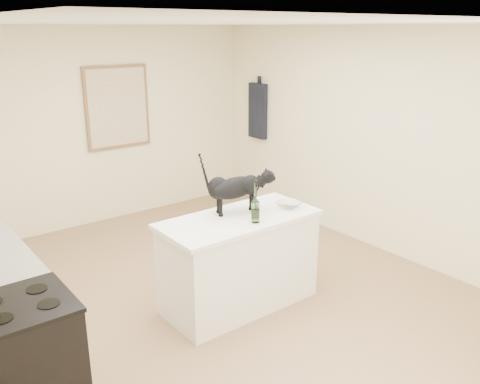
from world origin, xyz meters
name	(u,v)px	position (x,y,z in m)	size (l,w,h in m)	color
floor	(219,298)	(0.00, 0.00, 0.00)	(5.50, 5.50, 0.00)	#8E684B
ceiling	(215,23)	(0.00, 0.00, 2.60)	(5.50, 5.50, 0.00)	white
wall_back	(97,128)	(0.00, 2.75, 1.30)	(4.50, 4.50, 0.00)	beige
wall_right	(373,141)	(2.25, 0.00, 1.30)	(5.50, 5.50, 0.00)	beige
island_base	(239,263)	(0.10, -0.20, 0.43)	(1.44, 0.67, 0.86)	white
island_top	(239,219)	(0.10, -0.20, 0.88)	(1.50, 0.70, 0.04)	white
stove	(29,367)	(-1.95, -0.60, 0.45)	(0.60, 0.60, 0.90)	black
artwork_frame	(117,107)	(0.30, 2.72, 1.55)	(0.90, 0.03, 1.10)	brown
artwork_canvas	(118,107)	(0.30, 2.70, 1.55)	(0.82, 0.00, 1.02)	beige
hanging_garment	(258,111)	(2.19, 2.05, 1.40)	(0.08, 0.34, 0.80)	black
black_cat	(235,191)	(0.13, -0.09, 1.12)	(0.64, 0.19, 0.45)	black
wine_bottle	(256,204)	(0.13, -0.40, 1.07)	(0.07, 0.07, 0.34)	#295D25
glass_bowl	(289,205)	(0.64, -0.29, 0.93)	(0.24, 0.24, 0.06)	white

